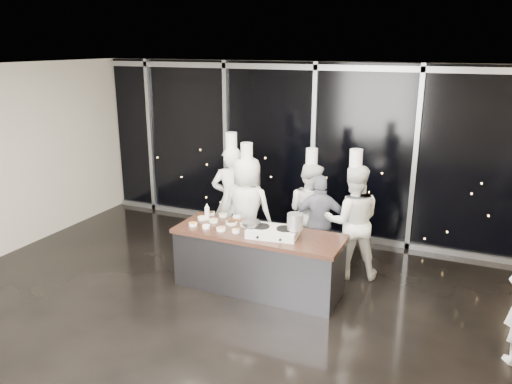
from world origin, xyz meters
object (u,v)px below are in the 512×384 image
at_px(demo_counter, 258,261).
at_px(stove, 273,232).
at_px(stock_pot, 295,222).
at_px(frying_pan, 251,223).
at_px(guest, 320,222).
at_px(chef_far_left, 232,200).
at_px(chef_left, 247,209).
at_px(chef_center, 310,211).
at_px(chef_right, 352,221).

xyz_separation_m(demo_counter, stove, (0.25, -0.06, 0.51)).
xyz_separation_m(demo_counter, stock_pot, (0.57, -0.03, 0.70)).
height_order(frying_pan, guest, guest).
relative_size(frying_pan, chef_far_left, 0.23).
relative_size(stove, guest, 0.48).
distance_m(chef_left, guest, 1.21).
height_order(demo_counter, stove, stove).
bearing_deg(chef_center, frying_pan, 98.60).
xyz_separation_m(chef_far_left, chef_center, (1.30, 0.26, -0.11)).
distance_m(frying_pan, guest, 1.40).
distance_m(stove, stock_pot, 0.37).
bearing_deg(demo_counter, chef_far_left, 131.91).
distance_m(chef_far_left, chef_left, 0.42).
distance_m(demo_counter, chef_left, 1.15).
bearing_deg(demo_counter, chef_left, 123.95).
height_order(frying_pan, chef_center, chef_center).
relative_size(stock_pot, chef_center, 0.12).
distance_m(chef_far_left, guest, 1.56).
height_order(chef_left, guest, chef_left).
distance_m(stove, chef_right, 1.38).
xyz_separation_m(stock_pot, chef_left, (-1.16, 0.90, -0.26)).
distance_m(chef_left, chef_center, 1.04).
height_order(chef_left, chef_right, chef_right).
distance_m(frying_pan, chef_left, 1.13).
height_order(chef_far_left, chef_center, chef_far_left).
relative_size(chef_far_left, chef_right, 1.05).
bearing_deg(guest, chef_right, 157.29).
bearing_deg(stove, stock_pot, -0.67).
xyz_separation_m(demo_counter, chef_right, (1.12, 1.00, 0.45)).
xyz_separation_m(chef_left, chef_right, (1.72, 0.13, 0.01)).
relative_size(demo_counter, chef_left, 1.23).
bearing_deg(stock_pot, guest, 88.59).
height_order(stove, chef_left, chef_left).
bearing_deg(stove, chef_far_left, 129.11).
distance_m(chef_center, guest, 0.36).
xyz_separation_m(stock_pot, guest, (0.03, 1.11, -0.38)).
bearing_deg(stock_pot, chef_far_left, 144.31).
relative_size(chef_center, chef_right, 0.94).
distance_m(demo_counter, stock_pot, 0.90).
distance_m(frying_pan, chef_far_left, 1.48).
height_order(demo_counter, chef_center, chef_center).
xyz_separation_m(demo_counter, chef_far_left, (-0.96, 1.07, 0.50)).
bearing_deg(frying_pan, demo_counter, 48.26).
bearing_deg(demo_counter, stock_pot, -2.61).
xyz_separation_m(frying_pan, chef_far_left, (-0.89, 1.18, -0.11)).
height_order(stove, frying_pan, frying_pan).
distance_m(demo_counter, frying_pan, 0.62).
height_order(stove, chef_far_left, chef_far_left).
bearing_deg(chef_right, chef_left, -16.55).
bearing_deg(chef_far_left, chef_right, 155.28).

